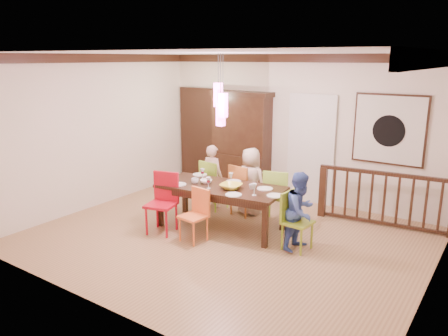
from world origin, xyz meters
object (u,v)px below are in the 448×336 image
Objects in this scene: chair_far_left at (215,181)px; chair_end_right at (298,218)px; china_hutch at (241,142)px; person_end_right at (300,211)px; dining_table at (221,191)px; person_far_mid at (251,181)px; balustrade at (384,198)px; person_far_left at (212,176)px.

chair_far_left is 1.07× the size of chair_end_right.
chair_end_right is 3.14m from china_hutch.
dining_table is at bearing 97.70° from person_end_right.
china_hutch reaches higher than chair_end_right.
balustrade is at bearing -155.92° from person_far_mid.
dining_table is 1.45m from chair_end_right.
chair_end_right is 0.74× the size of person_end_right.
person_far_left is (0.09, -1.17, -0.47)m from china_hutch.
chair_far_left is 0.79× the size of person_end_right.
chair_far_left is 2.26m from chair_end_right.
chair_end_right reaches higher than dining_table.
person_end_right reaches higher than chair_far_left.
person_far_mid is 1.04× the size of person_end_right.
balustrade is 2.34m from person_far_mid.
balustrade reaches higher than chair_far_left.
china_hutch is at bearing 106.35° from dining_table.
china_hutch is at bearing -45.97° from person_far_mid.
chair_far_left is at bearing -81.25° from china_hutch.
dining_table is 2.48× the size of chair_end_right.
person_far_mid is at bearing -167.00° from balustrade.
person_far_mid is (-2.20, -0.77, 0.12)m from balustrade.
person_end_right is at bearing -122.02° from balustrade.
chair_end_right is 0.11m from person_end_right.
balustrade is 1.89× the size of person_end_right.
chair_far_left is at bearing 146.03° from person_far_left.
person_far_left is 0.83m from person_far_mid.
dining_table is 1.46m from person_end_right.
chair_far_left is 0.42× the size of balustrade.
person_far_mid is (0.05, 0.89, -0.04)m from dining_table.
person_far_left is 0.98× the size of person_far_mid.
dining_table is at bearing 93.19° from chair_end_right.
chair_end_right is (1.44, -0.05, -0.16)m from dining_table.
china_hutch is at bearing -84.87° from person_far_left.
balustrade is (3.11, -0.35, -0.58)m from china_hutch.
person_end_right is at bearing -40.91° from china_hutch.
china_hutch is 1.72× the size of person_far_mid.
person_far_mid reaches higher than dining_table.
china_hutch is (-2.30, 2.06, 0.57)m from chair_end_right.
person_far_left is (-3.03, -0.82, 0.11)m from balustrade.
person_far_left is at bearing 125.98° from dining_table.
chair_far_left reaches higher than chair_end_right.
china_hutch is 0.95× the size of balustrade.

